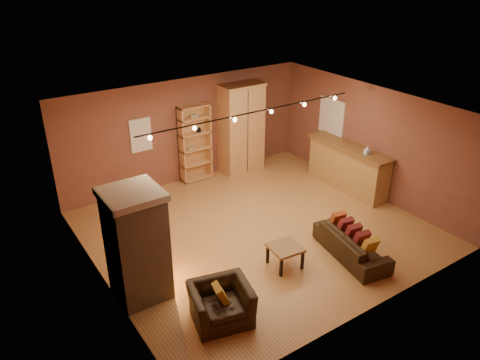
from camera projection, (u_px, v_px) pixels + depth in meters
floor at (257, 229)px, 10.62m from camera, size 7.00×7.00×0.00m
ceiling at (259, 111)px, 9.39m from camera, size 7.00×7.00×0.00m
back_wall at (187, 131)px, 12.43m from camera, size 7.00×0.02×2.80m
left_wall at (98, 221)px, 8.25m from camera, size 0.02×6.50×2.80m
right_wall at (371, 141)px, 11.76m from camera, size 0.02×6.50×2.80m
fireplace at (137, 245)px, 8.18m from camera, size 1.01×0.98×2.12m
back_window at (141, 135)px, 11.70m from camera, size 0.56×0.04×0.86m
bookcase at (194, 142)px, 12.56m from camera, size 0.86×0.34×2.11m
armoire at (241, 128)px, 13.02m from camera, size 1.23×0.70×2.51m
bar_counter at (348, 167)px, 12.25m from camera, size 0.66×2.50×1.19m
tissue_box at (367, 151)px, 11.47m from camera, size 0.12×0.12×0.21m
right_window at (332, 117)px, 12.68m from camera, size 0.05×0.90×1.00m
loveseat at (352, 240)px, 9.55m from camera, size 0.87×1.91×0.77m
armchair at (221, 298)px, 7.85m from camera, size 1.14×0.88×0.88m
coffee_table at (285, 249)px, 9.23m from camera, size 0.65×0.65×0.45m
track_rail at (254, 114)px, 9.59m from camera, size 5.20×0.09×0.13m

